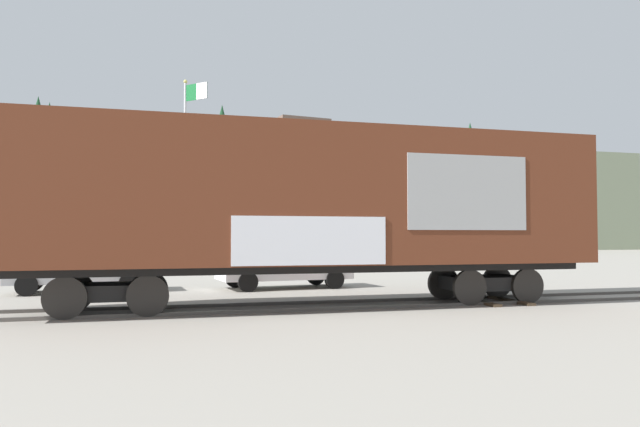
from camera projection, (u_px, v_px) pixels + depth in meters
name	position (u px, v px, depth m)	size (l,w,h in m)	color
ground_plane	(323.00, 307.00, 14.73)	(260.00, 260.00, 0.00)	gray
track	(326.00, 305.00, 14.75)	(60.00, 2.53, 0.08)	#4C4742
freight_car	(313.00, 200.00, 14.76)	(14.52, 2.98, 4.66)	#5B2B19
flagpole	(188.00, 152.00, 27.43)	(1.04, 1.04, 9.15)	silver
hillside	(192.00, 201.00, 76.72)	(111.70, 32.90, 17.06)	slate
parked_car_silver	(79.00, 267.00, 18.58)	(4.39, 2.19, 1.58)	#B7BABF
parked_car_white	(284.00, 264.00, 19.99)	(4.59, 2.35, 1.63)	silver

